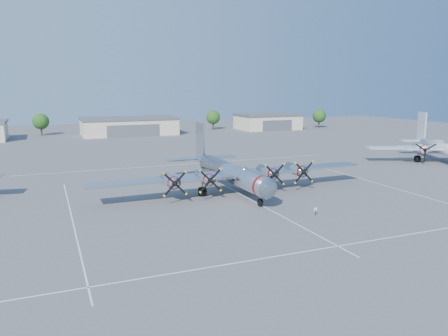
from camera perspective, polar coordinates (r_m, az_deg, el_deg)
name	(u,v)px	position (r m, az deg, el deg)	size (l,w,h in m)	color
ground	(239,193)	(60.10, 1.97, -3.32)	(260.00, 260.00, 0.00)	#4E4E50
parking_lines	(244,196)	(58.55, 2.68, -3.69)	(60.00, 50.08, 0.01)	silver
hangar_center	(129,126)	(137.73, -12.29, 5.39)	(28.60, 14.60, 5.40)	beige
hangar_east	(268,121)	(153.60, 5.71, 6.08)	(20.60, 14.60, 5.40)	beige
tree_west	(41,122)	(143.50, -22.81, 5.62)	(4.80, 4.80, 6.64)	#382619
tree_east	(213,117)	(151.50, -1.43, 6.64)	(4.80, 4.80, 6.64)	#382619
tree_far_east	(319,116)	(162.23, 12.34, 6.65)	(4.80, 4.80, 6.64)	#382619
main_bomber_b29	(229,190)	(61.84, 0.67, -2.92)	(39.70, 27.15, 8.78)	silver
twin_engine_east	(438,161)	(95.86, 26.13, 0.80)	(28.99, 20.84, 9.19)	silver
info_placard	(315,210)	(50.80, 11.86, -5.38)	(0.48, 0.09, 0.91)	black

